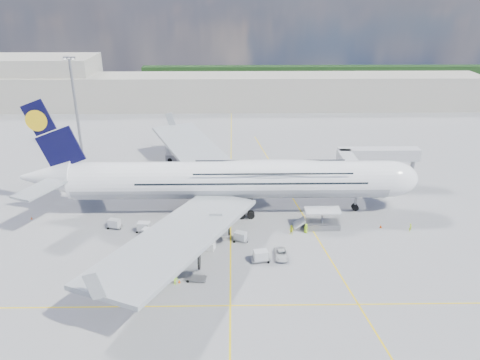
{
  "coord_description": "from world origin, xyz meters",
  "views": [
    {
      "loc": [
        0.52,
        -74.15,
        41.98
      ],
      "look_at": [
        1.83,
        8.0,
        7.57
      ],
      "focal_mm": 35.0,
      "sensor_mm": 36.0,
      "label": 1
    }
  ],
  "objects_px": {
    "crew_wing": "(198,262)",
    "cone_wing_right_outer": "(179,281)",
    "airliner": "(232,179)",
    "dolly_row_b": "(144,227)",
    "cone_tail": "(31,218)",
    "service_van": "(281,254)",
    "cone_nose": "(381,226)",
    "catering_truck_outer": "(179,154)",
    "crew_tug": "(175,279)",
    "catering_truck_inner": "(203,176)",
    "dolly_nose_near": "(240,236)",
    "cone_wing_left_inner": "(201,193)",
    "dolly_row_c": "(196,278)",
    "crew_van": "(306,228)",
    "light_mast": "(76,105)",
    "crew_loader": "(291,230)",
    "jet_bridge": "(367,159)",
    "dolly_row_a": "(148,233)",
    "dolly_nose_far": "(261,256)",
    "dolly_back": "(114,223)",
    "baggage_tug": "(206,245)",
    "cone_wing_left_outer": "(205,169)",
    "cone_wing_right_inner": "(154,265)",
    "cargo_loader": "(321,221)",
    "crew_nose": "(410,227)"
  },
  "relations": [
    {
      "from": "crew_nose",
      "to": "cone_wing_left_outer",
      "type": "height_order",
      "value": "crew_nose"
    },
    {
      "from": "crew_wing",
      "to": "cone_wing_right_outer",
      "type": "xyz_separation_m",
      "value": [
        -2.62,
        -4.37,
        -0.61
      ]
    },
    {
      "from": "dolly_back",
      "to": "crew_loader",
      "type": "bearing_deg",
      "value": 10.8
    },
    {
      "from": "dolly_row_c",
      "to": "crew_van",
      "type": "relative_size",
      "value": 1.84
    },
    {
      "from": "crew_loader",
      "to": "crew_wing",
      "type": "xyz_separation_m",
      "value": [
        -16.19,
        -10.1,
        -0.09
      ]
    },
    {
      "from": "crew_wing",
      "to": "cone_wing_right_outer",
      "type": "distance_m",
      "value": 5.13
    },
    {
      "from": "cone_wing_right_inner",
      "to": "cone_nose",
      "type": "bearing_deg",
      "value": 17.16
    },
    {
      "from": "dolly_row_b",
      "to": "crew_loader",
      "type": "height_order",
      "value": "crew_loader"
    },
    {
      "from": "catering_truck_outer",
      "to": "service_van",
      "type": "height_order",
      "value": "catering_truck_outer"
    },
    {
      "from": "cone_wing_right_outer",
      "to": "service_van",
      "type": "bearing_deg",
      "value": 22.95
    },
    {
      "from": "dolly_nose_near",
      "to": "cone_wing_left_inner",
      "type": "bearing_deg",
      "value": 136.61
    },
    {
      "from": "dolly_nose_near",
      "to": "crew_tug",
      "type": "xyz_separation_m",
      "value": [
        -10.11,
        -12.82,
        -0.04
      ]
    },
    {
      "from": "light_mast",
      "to": "baggage_tug",
      "type": "relative_size",
      "value": 7.95
    },
    {
      "from": "dolly_back",
      "to": "crew_loader",
      "type": "height_order",
      "value": "crew_loader"
    },
    {
      "from": "airliner",
      "to": "cone_wing_right_outer",
      "type": "xyz_separation_m",
      "value": [
        -8.05,
        -24.34,
        -6.62
      ]
    },
    {
      "from": "dolly_nose_near",
      "to": "jet_bridge",
      "type": "bearing_deg",
      "value": 63.66
    },
    {
      "from": "dolly_row_b",
      "to": "cargo_loader",
      "type": "bearing_deg",
      "value": 8.7
    },
    {
      "from": "dolly_nose_near",
      "to": "crew_wing",
      "type": "relative_size",
      "value": 1.81
    },
    {
      "from": "dolly_row_c",
      "to": "cone_wing_left_inner",
      "type": "xyz_separation_m",
      "value": [
        -1.11,
        31.66,
        -0.05
      ]
    },
    {
      "from": "dolly_row_c",
      "to": "cone_wing_right_inner",
      "type": "distance_m",
      "value": 8.01
    },
    {
      "from": "cone_wing_left_inner",
      "to": "cone_wing_left_outer",
      "type": "height_order",
      "value": "same"
    },
    {
      "from": "light_mast",
      "to": "catering_truck_inner",
      "type": "bearing_deg",
      "value": -32.18
    },
    {
      "from": "catering_truck_outer",
      "to": "crew_tug",
      "type": "distance_m",
      "value": 54.3
    },
    {
      "from": "crew_nose",
      "to": "crew_van",
      "type": "relative_size",
      "value": 0.84
    },
    {
      "from": "cone_nose",
      "to": "catering_truck_outer",
      "type": "bearing_deg",
      "value": 138.44
    },
    {
      "from": "crew_nose",
      "to": "cone_tail",
      "type": "relative_size",
      "value": 3.0
    },
    {
      "from": "dolly_back",
      "to": "cone_wing_left_inner",
      "type": "bearing_deg",
      "value": 60.07
    },
    {
      "from": "cargo_loader",
      "to": "service_van",
      "type": "bearing_deg",
      "value": -128.95
    },
    {
      "from": "dolly_row_b",
      "to": "cone_wing_left_inner",
      "type": "height_order",
      "value": "dolly_row_b"
    },
    {
      "from": "jet_bridge",
      "to": "dolly_row_a",
      "type": "relative_size",
      "value": 5.87
    },
    {
      "from": "dolly_row_c",
      "to": "crew_wing",
      "type": "relative_size",
      "value": 1.95
    },
    {
      "from": "jet_bridge",
      "to": "crew_van",
      "type": "xyz_separation_m",
      "value": [
        -16.03,
        -20.1,
        -5.94
      ]
    },
    {
      "from": "dolly_row_b",
      "to": "catering_truck_inner",
      "type": "height_order",
      "value": "catering_truck_inner"
    },
    {
      "from": "cone_tail",
      "to": "cargo_loader",
      "type": "bearing_deg",
      "value": -4.31
    },
    {
      "from": "jet_bridge",
      "to": "dolly_back",
      "type": "height_order",
      "value": "jet_bridge"
    },
    {
      "from": "dolly_row_a",
      "to": "dolly_back",
      "type": "xyz_separation_m",
      "value": [
        -6.99,
        3.85,
        -0.03
      ]
    },
    {
      "from": "catering_truck_inner",
      "to": "cone_wing_right_outer",
      "type": "bearing_deg",
      "value": -113.66
    },
    {
      "from": "dolly_row_b",
      "to": "service_van",
      "type": "xyz_separation_m",
      "value": [
        24.37,
        -9.21,
        -0.39
      ]
    },
    {
      "from": "dolly_nose_near",
      "to": "cone_nose",
      "type": "xyz_separation_m",
      "value": [
        26.33,
        4.52,
        -0.66
      ]
    },
    {
      "from": "dolly_row_b",
      "to": "cone_tail",
      "type": "bearing_deg",
      "value": 173.53
    },
    {
      "from": "dolly_back",
      "to": "baggage_tug",
      "type": "bearing_deg",
      "value": -8.15
    },
    {
      "from": "dolly_row_c",
      "to": "cone_nose",
      "type": "distance_m",
      "value": 37.09
    },
    {
      "from": "dolly_nose_far",
      "to": "catering_truck_outer",
      "type": "relative_size",
      "value": 0.48
    },
    {
      "from": "light_mast",
      "to": "cone_wing_right_outer",
      "type": "bearing_deg",
      "value": -61.51
    },
    {
      "from": "dolly_nose_near",
      "to": "catering_truck_inner",
      "type": "height_order",
      "value": "catering_truck_inner"
    },
    {
      "from": "jet_bridge",
      "to": "dolly_nose_near",
      "type": "relative_size",
      "value": 6.03
    },
    {
      "from": "jet_bridge",
      "to": "dolly_row_b",
      "type": "relative_size",
      "value": 6.03
    },
    {
      "from": "cargo_loader",
      "to": "crew_loader",
      "type": "xyz_separation_m",
      "value": [
        -5.8,
        -2.75,
        -0.3
      ]
    },
    {
      "from": "dolly_nose_far",
      "to": "cone_wing_left_outer",
      "type": "height_order",
      "value": "dolly_nose_far"
    },
    {
      "from": "dolly_row_c",
      "to": "dolly_back",
      "type": "distance_m",
      "value": 23.61
    }
  ]
}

